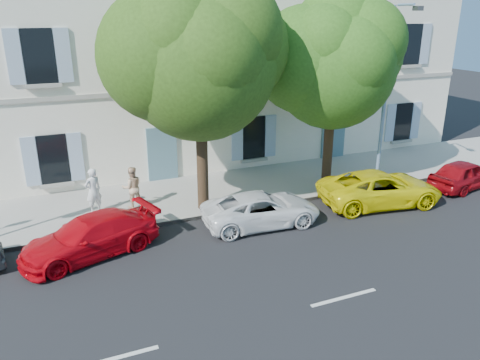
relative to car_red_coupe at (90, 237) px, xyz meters
name	(u,v)px	position (x,y,z in m)	size (l,w,h in m)	color
ground	(275,235)	(5.89, -1.03, -0.62)	(90.00, 90.00, 0.00)	black
sidewalk	(228,190)	(5.89, 3.42, -0.55)	(36.00, 4.50, 0.15)	#A09E96
kerb	(248,209)	(5.89, 1.25, -0.54)	(36.00, 0.16, 0.16)	#9E998E
building	(183,37)	(5.89, 9.17, 5.38)	(28.00, 7.00, 12.00)	white
car_red_coupe	(90,237)	(0.00, 0.00, 0.00)	(1.74, 4.28, 1.24)	red
car_white_coupe	(261,209)	(5.81, -0.05, -0.04)	(1.94, 4.20, 1.17)	white
car_yellow_supercar	(380,188)	(10.88, -0.16, 0.05)	(2.21, 4.80, 1.33)	yellow
car_red_hatchback	(464,174)	(15.39, -0.06, -0.01)	(1.45, 3.61, 1.23)	maroon
tree_left	(199,64)	(4.30, 1.88, 4.84)	(5.32, 5.32, 8.25)	#3A2819
tree_right	(333,67)	(10.05, 2.38, 4.45)	(4.98, 4.98, 7.67)	#3A2819
street_lamp	(388,88)	(12.06, 1.38, 3.66)	(0.42, 1.57, 7.30)	#7293BF
pedestrian_a	(93,191)	(0.46, 3.02, 0.38)	(0.62, 0.41, 1.70)	silver
pedestrian_b	(132,187)	(1.86, 2.95, 0.33)	(0.78, 0.60, 1.60)	#D4AD88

